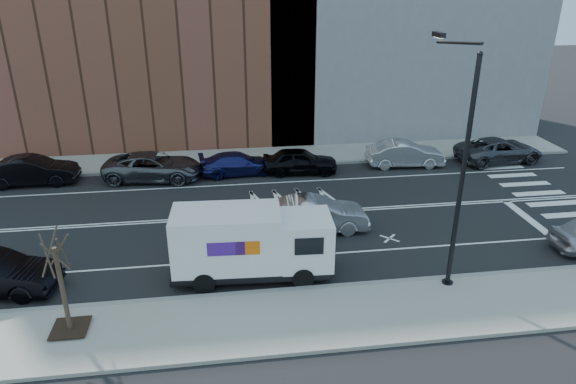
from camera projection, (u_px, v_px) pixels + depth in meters
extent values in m
plane|color=black|center=(255.00, 216.00, 26.13)|extent=(120.00, 120.00, 0.00)
cube|color=gray|center=(275.00, 321.00, 18.09)|extent=(44.00, 3.60, 0.15)
cube|color=gray|center=(245.00, 158.00, 34.12)|extent=(44.00, 3.60, 0.15)
cube|color=gray|center=(270.00, 292.00, 19.72)|extent=(44.00, 0.25, 0.17)
cube|color=gray|center=(247.00, 167.00, 32.48)|extent=(44.00, 0.25, 0.17)
cylinder|color=black|center=(462.00, 180.00, 18.51)|extent=(0.18, 0.18, 9.00)
cylinder|color=black|center=(447.00, 284.00, 20.23)|extent=(0.44, 0.44, 0.20)
sphere|color=black|center=(480.00, 54.00, 16.76)|extent=(0.20, 0.20, 0.20)
cylinder|color=black|center=(458.00, 43.00, 18.25)|extent=(0.11, 3.49, 0.48)
cube|color=black|center=(439.00, 35.00, 19.76)|extent=(0.25, 0.80, 0.18)
cube|color=#FFF2CC|center=(439.00, 37.00, 19.80)|extent=(0.18, 0.55, 0.03)
cube|color=black|center=(70.00, 328.00, 17.51)|extent=(1.20, 1.20, 0.04)
cylinder|color=#382B1E|center=(63.00, 290.00, 16.91)|extent=(0.16, 0.16, 3.20)
cylinder|color=#382B1E|center=(63.00, 253.00, 16.40)|extent=(0.06, 0.80, 1.44)
cylinder|color=#382B1E|center=(60.00, 249.00, 16.59)|extent=(0.81, 0.31, 1.19)
cylinder|color=#382B1E|center=(50.00, 251.00, 16.47)|extent=(0.58, 0.76, 1.50)
cylinder|color=#382B1E|center=(47.00, 256.00, 16.21)|extent=(0.47, 0.61, 1.37)
cylinder|color=#382B1E|center=(56.00, 257.00, 16.16)|extent=(0.72, 0.29, 1.13)
cube|color=black|center=(251.00, 266.00, 20.78)|extent=(6.35, 2.43, 0.30)
cube|color=white|center=(306.00, 240.00, 20.52)|extent=(2.12, 2.27, 2.02)
cube|color=black|center=(331.00, 232.00, 20.48)|extent=(0.16, 1.87, 0.96)
cube|color=black|center=(309.00, 246.00, 19.39)|extent=(1.11, 0.10, 0.71)
cube|color=black|center=(303.00, 221.00, 21.41)|extent=(1.11, 0.10, 0.71)
cube|color=black|center=(329.00, 260.00, 20.99)|extent=(0.25, 2.02, 0.35)
cube|color=white|center=(227.00, 238.00, 20.19)|extent=(4.34, 2.43, 2.32)
cube|color=#47198C|center=(226.00, 249.00, 19.10)|extent=(1.41, 0.09, 0.55)
cube|color=orange|center=(248.00, 248.00, 19.16)|extent=(0.91, 0.07, 0.55)
cube|color=#47198C|center=(227.00, 222.00, 21.17)|extent=(1.41, 0.09, 0.55)
cube|color=orange|center=(247.00, 221.00, 21.23)|extent=(0.91, 0.07, 0.55)
cylinder|color=black|center=(303.00, 278.00, 20.03)|extent=(0.86, 0.33, 0.85)
cylinder|color=black|center=(298.00, 252.00, 21.87)|extent=(0.86, 0.33, 0.85)
cylinder|color=black|center=(204.00, 283.00, 19.72)|extent=(0.86, 0.33, 0.85)
cylinder|color=black|center=(207.00, 256.00, 21.57)|extent=(0.86, 0.33, 0.85)
imported|color=black|center=(33.00, 171.00, 29.75)|extent=(5.03, 1.83, 1.65)
imported|color=#4D4F55|center=(153.00, 167.00, 30.47)|extent=(6.03, 3.33, 1.60)
imported|color=navy|center=(238.00, 164.00, 31.30)|extent=(4.81, 2.34, 1.35)
imported|color=black|center=(300.00, 161.00, 31.44)|extent=(4.73, 2.24, 1.56)
imported|color=silver|center=(405.00, 154.00, 32.61)|extent=(4.95, 2.01, 1.60)
imported|color=#414348|center=(499.00, 150.00, 33.39)|extent=(5.85, 3.18, 1.56)
imported|color=#A8A9AD|center=(315.00, 215.00, 24.30)|extent=(5.04, 1.80, 1.65)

